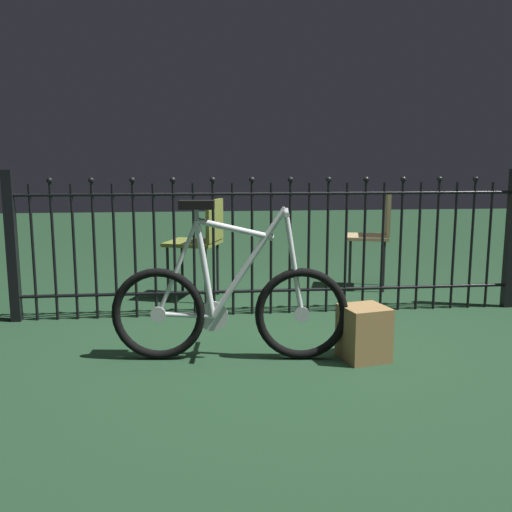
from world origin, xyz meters
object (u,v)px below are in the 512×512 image
Objects in this scene: chair_olive at (201,237)px; chair_tan at (376,230)px; display_crate at (364,333)px; bicycle at (230,306)px.

chair_tan is at bearing 8.11° from chair_olive.
display_crate is (0.92, -1.61, -0.37)m from chair_olive.
bicycle reaches higher than chair_tan.
display_crate is at bearing -109.80° from chair_tan.
bicycle is 1.58× the size of chair_tan.
chair_tan is at bearing 50.45° from bicycle.
chair_olive is 1.90m from display_crate.
bicycle is 1.55m from chair_olive.
bicycle is 2.28m from chair_tan.
chair_tan reaches higher than display_crate.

